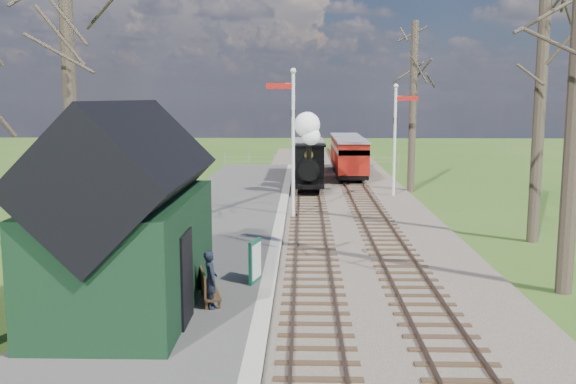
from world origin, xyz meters
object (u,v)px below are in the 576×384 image
at_px(station_shed, 128,220).
at_px(sign_board, 255,261).
at_px(red_carriage_b, 345,151).
at_px(locomotive, 308,158).
at_px(coach, 308,157).
at_px(semaphore_near, 292,132).
at_px(semaphore_far, 396,132).
at_px(person, 211,279).
at_px(red_carriage_a, 351,158).
at_px(bench, 206,287).

height_order(station_shed, sign_board, station_shed).
xyz_separation_m(red_carriage_b, sign_board, (-4.15, -27.64, -0.63)).
height_order(locomotive, sign_board, locomotive).
distance_m(locomotive, coach, 6.08).
distance_m(semaphore_near, semaphore_far, 7.91).
bearing_deg(red_carriage_b, coach, -119.33).
bearing_deg(person, semaphore_far, -36.97).
bearing_deg(semaphore_far, locomotive, 165.92).
xyz_separation_m(semaphore_far, person, (-6.79, -18.00, -2.47)).
xyz_separation_m(locomotive, person, (-2.41, -19.10, -1.04)).
bearing_deg(sign_board, locomotive, 84.83).
relative_size(semaphore_near, person, 4.58).
height_order(station_shed, red_carriage_a, station_shed).
bearing_deg(bench, red_carriage_b, 79.96).
height_order(station_shed, person, station_shed).
relative_size(coach, red_carriage_a, 1.40).
height_order(semaphore_near, locomotive, semaphore_near).
xyz_separation_m(semaphore_near, sign_board, (-0.78, -9.85, -2.86)).
relative_size(semaphore_near, red_carriage_b, 1.32).
distance_m(locomotive, red_carriage_b, 11.01).
relative_size(red_carriage_b, bench, 3.35).
distance_m(coach, red_carriage_a, 2.74).
height_order(locomotive, red_carriage_b, locomotive).
height_order(semaphore_far, coach, semaphore_far).
bearing_deg(station_shed, bench, 14.82).
bearing_deg(person, red_carriage_b, -25.85).
bearing_deg(red_carriage_a, sign_board, -100.61).
bearing_deg(bench, sign_board, 58.29).
relative_size(semaphore_near, coach, 0.94).
relative_size(locomotive, coach, 0.62).
distance_m(semaphore_far, coach, 8.61).
xyz_separation_m(semaphore_far, bench, (-6.97, -17.55, -2.79)).
height_order(coach, person, coach).
distance_m(semaphore_far, person, 19.39).
relative_size(red_carriage_b, person, 3.47).
bearing_deg(semaphore_near, coach, 86.65).
distance_m(coach, person, 25.28).
distance_m(semaphore_near, bench, 12.09).
xyz_separation_m(locomotive, red_carriage_b, (2.61, 10.69, -0.53)).
relative_size(semaphore_near, semaphore_far, 1.09).
bearing_deg(semaphore_near, red_carriage_a, 74.66).
xyz_separation_m(semaphore_near, red_carriage_a, (3.37, 12.29, -2.22)).
relative_size(red_carriage_b, sign_board, 4.17).
height_order(semaphore_near, person, semaphore_near).
distance_m(station_shed, red_carriage_a, 25.26).
distance_m(semaphore_near, person, 12.42).
distance_m(sign_board, person, 2.32).
bearing_deg(locomotive, bench, -97.89).
distance_m(red_carriage_a, bench, 24.41).
relative_size(red_carriage_a, bench, 3.35).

